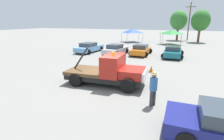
{
  "coord_description": "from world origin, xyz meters",
  "views": [
    {
      "loc": [
        4.79,
        -10.28,
        4.16
      ],
      "look_at": [
        0.5,
        0.0,
        1.05
      ],
      "focal_mm": 28.0,
      "sensor_mm": 36.0,
      "label": 1
    }
  ],
  "objects": [
    {
      "name": "canopy_tent_green",
      "position": [
        2.31,
        24.31,
        2.28
      ],
      "size": [
        3.54,
        3.54,
        2.66
      ],
      "color": "#9E9EA3",
      "rests_on": "ground"
    },
    {
      "name": "parked_car_skyblue",
      "position": [
        -7.45,
        10.78,
        0.65
      ],
      "size": [
        2.73,
        4.85,
        1.34
      ],
      "rotation": [
        0.0,
        0.0,
        1.51
      ],
      "color": "#669ED1",
      "rests_on": "ground"
    },
    {
      "name": "ground_plane",
      "position": [
        0.0,
        0.0,
        0.0
      ],
      "size": [
        160.0,
        160.0,
        0.0
      ],
      "primitive_type": "plane",
      "color": "gray"
    },
    {
      "name": "canopy_tent_blue",
      "position": [
        -5.42,
        25.25,
        2.27
      ],
      "size": [
        3.59,
        3.59,
        2.64
      ],
      "color": "#9E9EA3",
      "rests_on": "ground"
    },
    {
      "name": "tow_truck",
      "position": [
        0.32,
        0.03,
        0.9
      ],
      "size": [
        5.51,
        2.61,
        2.51
      ],
      "rotation": [
        0.0,
        0.0,
        0.08
      ],
      "color": "black",
      "rests_on": "ground"
    },
    {
      "name": "tree_center",
      "position": [
        7.19,
        29.87,
        4.3
      ],
      "size": [
        3.59,
        3.59,
        6.4
      ],
      "color": "brown",
      "rests_on": "ground"
    },
    {
      "name": "parked_car_orange",
      "position": [
        -0.33,
        11.55,
        0.65
      ],
      "size": [
        2.44,
        4.22,
        1.34
      ],
      "rotation": [
        0.0,
        0.0,
        1.58
      ],
      "color": "orange",
      "rests_on": "ground"
    },
    {
      "name": "utility_pole",
      "position": [
        5.12,
        33.34,
        4.35
      ],
      "size": [
        2.2,
        0.24,
        8.19
      ],
      "color": "brown",
      "rests_on": "ground"
    },
    {
      "name": "tree_left",
      "position": [
        2.93,
        32.61,
        4.39
      ],
      "size": [
        3.66,
        3.66,
        6.54
      ],
      "color": "brown",
      "rests_on": "ground"
    },
    {
      "name": "parked_car_teal",
      "position": [
        3.57,
        11.57,
        0.65
      ],
      "size": [
        2.47,
        4.44,
        1.34
      ],
      "rotation": [
        0.0,
        0.0,
        1.58
      ],
      "color": "#196670",
      "rests_on": "ground"
    },
    {
      "name": "person_near_truck",
      "position": [
        3.56,
        -1.96,
        1.05
      ],
      "size": [
        0.4,
        0.4,
        1.78
      ],
      "rotation": [
        0.0,
        0.0,
        2.54
      ],
      "color": "#38383D",
      "rests_on": "ground"
    },
    {
      "name": "parked_car_silver",
      "position": [
        -3.44,
        10.6,
        0.65
      ],
      "size": [
        2.68,
        4.37,
        1.34
      ],
      "rotation": [
        0.0,
        0.0,
        1.47
      ],
      "color": "#B7B7BC",
      "rests_on": "ground"
    },
    {
      "name": "traffic_cone",
      "position": [
        2.38,
        4.16,
        0.25
      ],
      "size": [
        0.4,
        0.4,
        0.55
      ],
      "color": "black",
      "rests_on": "ground"
    }
  ]
}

